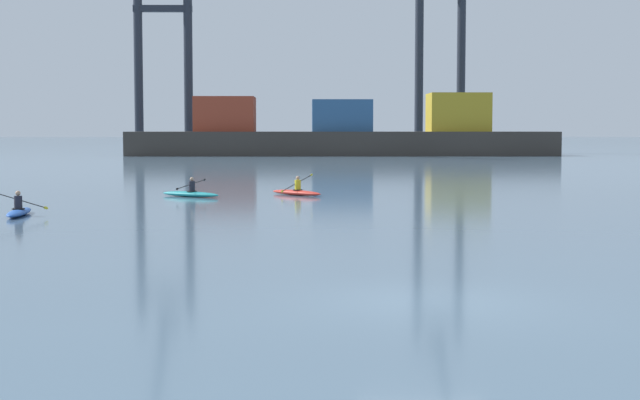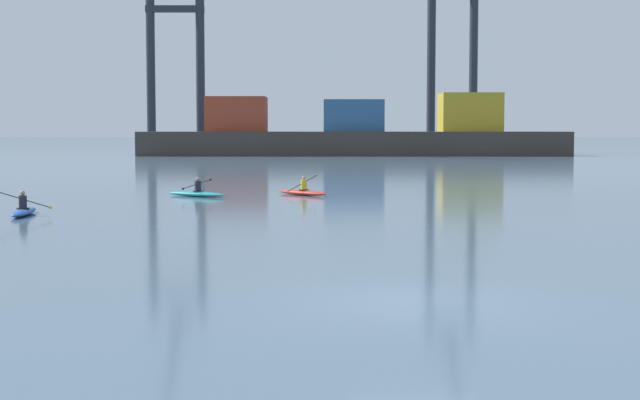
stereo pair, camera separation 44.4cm
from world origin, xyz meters
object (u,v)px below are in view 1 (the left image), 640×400
at_px(container_barge, 343,135).
at_px(kayak_teal, 190,193).
at_px(gantry_crane_west_mid, 441,23).
at_px(kayak_blue, 19,211).
at_px(gantry_crane_west, 162,30).
at_px(kayak_red, 297,192).

distance_m(container_barge, kayak_teal, 75.04).
distance_m(gantry_crane_west_mid, kayak_blue, 104.67).
relative_size(gantry_crane_west, gantry_crane_west_mid, 0.99).
bearing_deg(kayak_teal, gantry_crane_west, 99.20).
height_order(gantry_crane_west_mid, kayak_teal, gantry_crane_west_mid).
bearing_deg(gantry_crane_west, kayak_teal, -80.80).
relative_size(gantry_crane_west_mid, kayak_blue, 10.71).
relative_size(container_barge, kayak_blue, 15.44).
bearing_deg(gantry_crane_west, kayak_blue, -84.88).
bearing_deg(gantry_crane_west, kayak_red, -77.33).
bearing_deg(kayak_red, container_barge, 85.94).
relative_size(container_barge, gantry_crane_west_mid, 1.44).
bearing_deg(kayak_blue, kayak_red, 47.16).
distance_m(kayak_teal, kayak_blue, 11.41).
bearing_deg(gantry_crane_west_mid, kayak_red, -102.50).
relative_size(kayak_teal, kayak_blue, 0.93).
height_order(container_barge, kayak_red, container_barge).
distance_m(container_barge, kayak_blue, 85.88).
distance_m(kayak_red, kayak_blue, 15.24).
xyz_separation_m(gantry_crane_west, kayak_blue, (8.52, -95.18, -16.52)).
height_order(gantry_crane_west, gantry_crane_west_mid, gantry_crane_west_mid).
bearing_deg(kayak_teal, gantry_crane_west_mid, 74.53).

